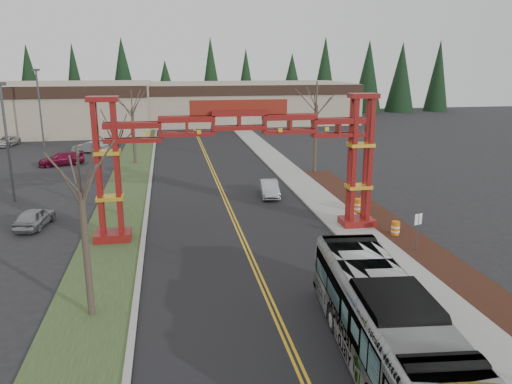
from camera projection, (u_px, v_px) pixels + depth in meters
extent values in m
cube|color=black|center=(227.00, 204.00, 39.16)|extent=(12.00, 110.00, 0.02)
cube|color=gold|center=(226.00, 204.00, 39.13)|extent=(0.12, 100.00, 0.01)
cube|color=gold|center=(229.00, 204.00, 39.17)|extent=(0.12, 100.00, 0.01)
cube|color=#999994|center=(303.00, 199.00, 40.18)|extent=(0.30, 110.00, 0.15)
cube|color=gray|center=(320.00, 199.00, 40.43)|extent=(2.60, 110.00, 0.14)
cube|color=black|center=(451.00, 270.00, 26.59)|extent=(2.60, 50.00, 0.12)
cube|color=#304020|center=(122.00, 209.00, 37.80)|extent=(4.00, 110.00, 0.08)
cube|color=#999994|center=(147.00, 207.00, 38.10)|extent=(0.30, 110.00, 0.15)
cube|color=maroon|center=(113.00, 236.00, 31.07)|extent=(2.20, 1.60, 0.60)
cube|color=maroon|center=(98.00, 170.00, 29.54)|extent=(0.28, 0.28, 8.00)
cube|color=maroon|center=(117.00, 170.00, 29.73)|extent=(0.28, 0.28, 8.00)
cube|color=maroon|center=(99.00, 168.00, 30.21)|extent=(0.28, 0.28, 8.00)
cube|color=maroon|center=(118.00, 167.00, 30.40)|extent=(0.28, 0.28, 8.00)
cube|color=yellow|center=(110.00, 198.00, 30.43)|extent=(1.60, 1.10, 0.22)
cube|color=yellow|center=(107.00, 152.00, 29.72)|extent=(1.60, 1.10, 0.22)
cube|color=maroon|center=(102.00, 99.00, 28.91)|extent=(1.80, 1.20, 0.30)
cube|color=maroon|center=(357.00, 222.00, 33.77)|extent=(2.20, 1.60, 0.60)
cube|color=maroon|center=(354.00, 161.00, 32.25)|extent=(0.28, 0.28, 8.00)
cube|color=maroon|center=(370.00, 161.00, 32.44)|extent=(0.28, 0.28, 8.00)
cube|color=maroon|center=(350.00, 159.00, 32.92)|extent=(0.28, 0.28, 8.00)
cube|color=maroon|center=(366.00, 159.00, 33.10)|extent=(0.28, 0.28, 8.00)
cube|color=yellow|center=(359.00, 186.00, 33.14)|extent=(1.60, 1.10, 0.22)
cube|color=yellow|center=(361.00, 145.00, 32.42)|extent=(1.60, 1.10, 0.22)
cube|color=maroon|center=(364.00, 96.00, 31.62)|extent=(1.80, 1.20, 0.30)
cube|color=maroon|center=(239.00, 118.00, 30.59)|extent=(16.00, 0.90, 1.00)
cube|color=maroon|center=(239.00, 132.00, 30.81)|extent=(16.00, 0.90, 0.60)
cube|color=maroon|center=(239.00, 107.00, 30.42)|extent=(6.00, 0.25, 0.90)
cube|color=gray|center=(0.00, 108.00, 77.88)|extent=(46.00, 22.00, 7.50)
cube|color=gray|center=(245.00, 102.00, 92.33)|extent=(38.00, 20.00, 7.00)
cube|color=black|center=(254.00, 90.00, 82.02)|extent=(38.00, 0.40, 1.60)
cone|color=black|center=(34.00, 84.00, 96.31)|extent=(5.60, 5.60, 13.00)
cylinder|color=#382D26|center=(37.00, 114.00, 97.76)|extent=(0.80, 0.80, 1.60)
cone|color=black|center=(79.00, 84.00, 97.75)|extent=(5.60, 5.60, 13.00)
cylinder|color=#382D26|center=(82.00, 113.00, 99.20)|extent=(0.80, 0.80, 1.60)
cone|color=black|center=(124.00, 84.00, 99.18)|extent=(5.60, 5.60, 13.00)
cylinder|color=#382D26|center=(126.00, 113.00, 100.64)|extent=(0.80, 0.80, 1.60)
cone|color=black|center=(167.00, 83.00, 100.62)|extent=(5.60, 5.60, 13.00)
cylinder|color=#382D26|center=(169.00, 112.00, 102.07)|extent=(0.80, 0.80, 1.60)
cone|color=black|center=(209.00, 83.00, 102.06)|extent=(5.60, 5.60, 13.00)
cylinder|color=#382D26|center=(210.00, 111.00, 103.51)|extent=(0.80, 0.80, 1.60)
cone|color=black|center=(250.00, 83.00, 103.50)|extent=(5.60, 5.60, 13.00)
cylinder|color=#382D26|center=(250.00, 110.00, 104.95)|extent=(0.80, 0.80, 1.60)
cone|color=black|center=(290.00, 82.00, 104.94)|extent=(5.60, 5.60, 13.00)
cylinder|color=#382D26|center=(290.00, 110.00, 106.39)|extent=(0.80, 0.80, 1.60)
cone|color=black|center=(329.00, 82.00, 106.37)|extent=(5.60, 5.60, 13.00)
cylinder|color=#382D26|center=(328.00, 109.00, 107.83)|extent=(0.80, 0.80, 1.60)
cone|color=black|center=(366.00, 82.00, 107.81)|extent=(5.60, 5.60, 13.00)
cylinder|color=#382D26|center=(365.00, 108.00, 109.26)|extent=(0.80, 0.80, 1.60)
cone|color=black|center=(403.00, 82.00, 109.25)|extent=(5.60, 5.60, 13.00)
cylinder|color=#382D26|center=(401.00, 108.00, 110.70)|extent=(0.80, 0.80, 1.60)
cone|color=black|center=(439.00, 81.00, 110.69)|extent=(5.60, 5.60, 13.00)
cylinder|color=#382D26|center=(436.00, 107.00, 112.14)|extent=(0.80, 0.80, 1.60)
imported|color=#9C9EA3|center=(382.00, 321.00, 18.24)|extent=(3.87, 12.02, 3.29)
imported|color=#A5A8AD|center=(269.00, 188.00, 41.24)|extent=(1.77, 4.14, 1.33)
imported|color=gray|center=(34.00, 217.00, 33.56)|extent=(2.22, 4.22, 1.37)
imported|color=maroon|center=(61.00, 159.00, 53.59)|extent=(5.09, 3.42, 1.37)
imported|color=#9DA0A4|center=(90.00, 147.00, 60.81)|extent=(4.55, 2.93, 1.42)
imported|color=silver|center=(6.00, 141.00, 65.65)|extent=(2.78, 4.88, 1.29)
cylinder|color=#382D26|center=(87.00, 256.00, 21.31)|extent=(0.30, 0.30, 5.63)
cylinder|color=#382D26|center=(79.00, 170.00, 20.36)|extent=(0.11, 0.11, 2.05)
cylinder|color=#382D26|center=(118.00, 177.00, 35.66)|extent=(0.29, 0.29, 5.65)
cylinder|color=#382D26|center=(114.00, 125.00, 34.71)|extent=(0.11, 0.11, 2.00)
cylinder|color=#382D26|center=(134.00, 136.00, 54.04)|extent=(0.31, 0.31, 5.93)
cylinder|color=#382D26|center=(131.00, 100.00, 53.04)|extent=(0.12, 0.12, 2.12)
cylinder|color=#382D26|center=(315.00, 139.00, 49.27)|extent=(0.34, 0.34, 6.76)
cylinder|color=#382D26|center=(317.00, 93.00, 48.13)|extent=(0.13, 0.13, 2.37)
cylinder|color=#3F3F44|center=(8.00, 145.00, 38.67)|extent=(0.20, 0.20, 9.12)
cube|color=#3F3F44|center=(0.00, 84.00, 37.49)|extent=(0.81, 0.41, 0.25)
cylinder|color=#3F3F44|center=(40.00, 110.00, 63.25)|extent=(0.22, 0.22, 9.70)
cube|color=#3F3F44|center=(36.00, 70.00, 61.99)|extent=(0.86, 0.43, 0.27)
cylinder|color=#3F3F44|center=(417.00, 233.00, 28.91)|extent=(0.07, 0.07, 2.38)
cube|color=white|center=(418.00, 219.00, 28.69)|extent=(0.53, 0.22, 0.65)
cylinder|color=orange|center=(395.00, 229.00, 31.82)|extent=(0.52, 0.52, 0.99)
cylinder|color=white|center=(396.00, 227.00, 31.79)|extent=(0.54, 0.54, 0.12)
cylinder|color=white|center=(395.00, 231.00, 31.86)|extent=(0.54, 0.54, 0.12)
cylinder|color=orange|center=(358.00, 206.00, 36.61)|extent=(0.58, 0.58, 1.11)
cylinder|color=white|center=(358.00, 204.00, 36.57)|extent=(0.60, 0.60, 0.13)
cylinder|color=white|center=(358.00, 208.00, 36.66)|extent=(0.60, 0.60, 0.13)
cylinder|color=orange|center=(364.00, 204.00, 37.13)|extent=(0.58, 0.58, 1.12)
cylinder|color=white|center=(364.00, 202.00, 37.08)|extent=(0.60, 0.60, 0.13)
cylinder|color=white|center=(364.00, 206.00, 37.17)|extent=(0.60, 0.60, 0.13)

